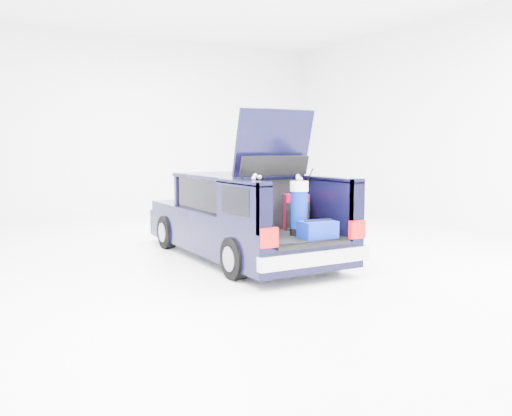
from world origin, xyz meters
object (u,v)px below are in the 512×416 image
car (239,218)px  black_golf_bag (257,209)px  blue_duffel (318,229)px  blue_golf_bag (299,208)px  red_suitcase (296,212)px

car → black_golf_bag: size_ratio=5.08×
blue_duffel → blue_golf_bag: bearing=106.2°
blue_golf_bag → car: bearing=109.1°
black_golf_bag → blue_golf_bag: (0.64, -0.14, -0.00)m
black_golf_bag → blue_duffel: bearing=-45.5°
blue_golf_bag → blue_duffel: 0.46m
black_golf_bag → blue_duffel: size_ratio=1.72×
car → black_golf_bag: car is taller
red_suitcase → black_golf_bag: bearing=-140.4°
car → blue_duffel: bearing=-83.5°
black_golf_bag → car: bearing=60.3°
black_golf_bag → blue_golf_bag: bearing=-23.4°
black_golf_bag → red_suitcase: bearing=8.1°
red_suitcase → blue_golf_bag: (-0.26, -0.46, 0.13)m
car → red_suitcase: size_ratio=7.74×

